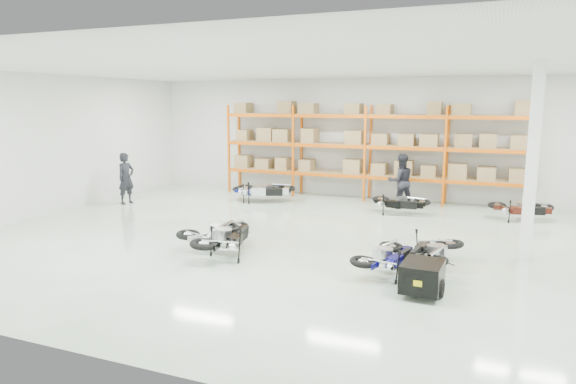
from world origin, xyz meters
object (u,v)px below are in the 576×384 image
at_px(trailer, 422,276).
at_px(moto_back_a, 257,188).
at_px(moto_silver_left, 218,228).
at_px(moto_blue_centre, 387,252).
at_px(moto_touring_right, 433,247).
at_px(moto_back_b, 265,186).
at_px(person_left, 126,178).
at_px(moto_back_d, 522,205).
at_px(moto_back_c, 400,199).
at_px(moto_black_far_left, 226,232).
at_px(person_back, 401,181).

bearing_deg(trailer, moto_back_a, 136.02).
bearing_deg(moto_silver_left, moto_blue_centre, -155.76).
bearing_deg(moto_silver_left, moto_touring_right, -147.69).
xyz_separation_m(moto_back_b, person_left, (-4.48, -2.16, 0.35)).
distance_m(trailer, moto_back_d, 7.77).
height_order(moto_silver_left, moto_back_c, moto_silver_left).
distance_m(moto_black_far_left, trailer, 4.76).
height_order(moto_back_b, moto_back_c, moto_back_b).
relative_size(moto_back_a, person_left, 0.89).
bearing_deg(moto_back_c, moto_silver_left, 149.36).
height_order(moto_silver_left, moto_back_b, moto_back_b).
height_order(moto_blue_centre, person_left, person_left).
bearing_deg(person_left, moto_back_a, -50.99).
bearing_deg(moto_silver_left, person_left, -3.93).
height_order(moto_back_b, person_left, person_left).
bearing_deg(person_back, moto_back_c, 71.72).
bearing_deg(trailer, person_left, 157.71).
height_order(moto_black_far_left, person_left, person_left).
height_order(trailer, moto_back_b, moto_back_b).
distance_m(moto_back_c, person_back, 1.08).
height_order(moto_black_far_left, trailer, moto_black_far_left).
distance_m(moto_silver_left, moto_back_d, 9.44).
relative_size(moto_black_far_left, trailer, 1.23).
relative_size(trailer, moto_back_a, 0.93).
distance_m(moto_blue_centre, moto_touring_right, 1.08).
height_order(moto_back_b, moto_back_d, moto_back_b).
xyz_separation_m(moto_silver_left, moto_touring_right, (5.13, 0.30, 0.00)).
bearing_deg(moto_silver_left, moto_back_c, -92.01).
relative_size(trailer, moto_back_c, 0.94).
bearing_deg(moto_back_c, person_left, 101.72).
bearing_deg(moto_back_c, moto_back_d, -82.60).
height_order(moto_back_d, person_back, person_back).
bearing_deg(moto_back_c, trailer, -166.38).
bearing_deg(moto_back_d, moto_blue_centre, 145.46).
height_order(moto_back_a, person_back, person_back).
bearing_deg(moto_silver_left, trailer, -165.25).
height_order(moto_silver_left, moto_touring_right, moto_touring_right).
bearing_deg(moto_back_b, trailer, -155.24).
xyz_separation_m(moto_blue_centre, trailer, (0.86, -0.95, -0.13)).
bearing_deg(moto_back_a, moto_silver_left, 177.64).
bearing_deg(person_back, trailer, 74.98).
bearing_deg(person_left, moto_touring_right, -96.38).
relative_size(moto_blue_centre, moto_back_d, 0.99).
bearing_deg(person_back, moto_back_a, -20.09).
bearing_deg(moto_blue_centre, moto_back_c, -68.94).
distance_m(moto_blue_centre, person_left, 11.08).
distance_m(person_left, person_back, 9.70).
bearing_deg(moto_black_far_left, moto_touring_right, 179.94).
xyz_separation_m(moto_black_far_left, moto_touring_right, (4.67, 0.74, -0.05)).
distance_m(moto_silver_left, moto_back_b, 6.20).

